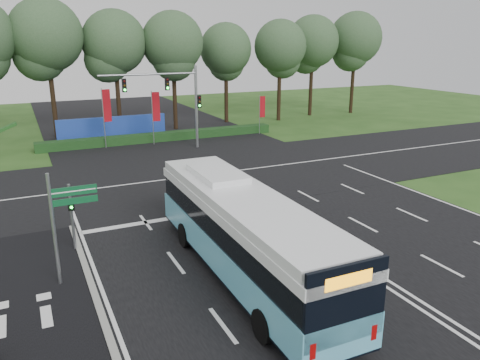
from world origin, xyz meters
name	(u,v)px	position (x,y,z in m)	size (l,w,h in m)	color
ground	(308,236)	(0.00, 0.00, 0.00)	(120.00, 120.00, 0.00)	#274B19
road_main	(308,236)	(0.00, 0.00, 0.02)	(20.00, 120.00, 0.04)	black
road_cross	(213,174)	(0.00, 12.00, 0.03)	(120.00, 14.00, 0.05)	black
bike_path	(25,339)	(-12.50, -3.00, 0.03)	(5.00, 18.00, 0.06)	black
kerb_strip	(103,319)	(-10.10, -3.00, 0.06)	(0.25, 18.00, 0.12)	gray
city_bus	(244,233)	(-4.48, -2.23, 1.86)	(2.93, 12.90, 3.69)	#5BB5D3
pedestrian_signal	(72,215)	(-10.25, 3.17, 1.69)	(0.29, 0.40, 3.09)	gray
street_sign	(63,216)	(-10.80, 0.22, 2.77)	(1.74, 0.13, 4.45)	gray
banner_flag_left	(106,110)	(-5.04, 23.66, 3.34)	(0.75, 0.23, 5.17)	gray
banner_flag_mid	(155,110)	(-0.89, 23.18, 3.12)	(0.70, 0.18, 4.79)	gray
banner_flag_right	(262,109)	(9.90, 23.43, 2.55)	(0.56, 0.19, 3.86)	gray
traffic_light_gantry	(176,95)	(0.21, 20.50, 4.66)	(8.41, 0.28, 7.00)	gray
hedge	(162,137)	(0.00, 24.50, 0.40)	(22.00, 1.20, 0.80)	#133414
blue_hoarding	(113,128)	(-4.00, 27.00, 1.10)	(10.00, 0.30, 2.20)	#1D3C9F
eucalyptus_row	(162,41)	(2.30, 30.89, 8.97)	(54.89, 9.56, 12.79)	black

